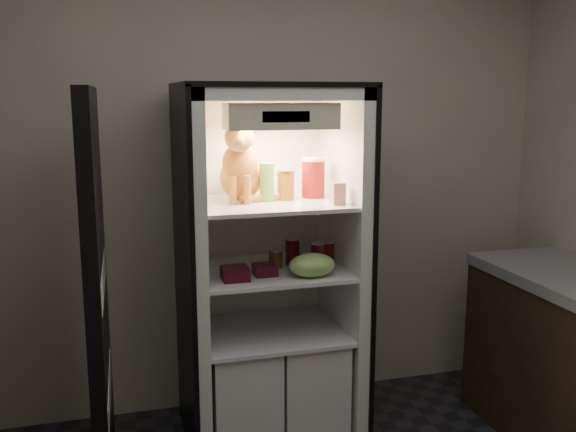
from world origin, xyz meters
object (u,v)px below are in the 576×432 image
mayo_tub (285,185)px  condiment_jar (276,258)px  soda_can_a (293,251)px  refrigerator (268,293)px  pepper_jar (313,178)px  soda_can_b (328,253)px  grape_bag (312,265)px  berry_box_right (265,270)px  tabby_cat (241,168)px  berry_box_left (235,273)px  salsa_jar (286,185)px  cream_carton (338,193)px  soda_can_c (318,256)px  parmesan_shaker (267,182)px

mayo_tub → condiment_jar: bearing=-130.9°
mayo_tub → soda_can_a: 0.35m
refrigerator → pepper_jar: 0.65m
mayo_tub → soda_can_b: mayo_tub is taller
mayo_tub → soda_can_a: (0.02, -0.05, -0.35)m
soda_can_b → grape_bag: 0.24m
mayo_tub → berry_box_right: 0.47m
tabby_cat → grape_bag: size_ratio=1.88×
pepper_jar → berry_box_left: size_ratio=1.62×
tabby_cat → berry_box_right: size_ratio=3.96×
berry_box_left → salsa_jar: bearing=30.2°
condiment_jar → grape_bag: grape_bag is taller
soda_can_b → condiment_jar: bearing=175.2°
grape_bag → berry_box_left: bearing=173.2°
tabby_cat → berry_box_right: (0.08, -0.18, -0.48)m
salsa_jar → cream_carton: salsa_jar is taller
refrigerator → berry_box_left: size_ratio=14.82×
mayo_tub → salsa_jar: salsa_jar is taller
mayo_tub → soda_can_a: bearing=-64.9°
refrigerator → berry_box_right: (-0.06, -0.17, 0.18)m
pepper_jar → soda_can_c: size_ratio=1.54×
grape_bag → soda_can_b: bearing=52.2°
pepper_jar → soda_can_b: pepper_jar is taller
mayo_tub → berry_box_left: bearing=-141.5°
refrigerator → soda_can_a: bearing=-5.6°
soda_can_c → berry_box_left: 0.46m
parmesan_shaker → condiment_jar: size_ratio=2.00×
refrigerator → parmesan_shaker: size_ratio=9.71×
soda_can_a → berry_box_right: soda_can_a is taller
cream_carton → berry_box_right: bearing=168.9°
parmesan_shaker → soda_can_a: bearing=17.2°
cream_carton → tabby_cat: bearing=149.7°
berry_box_right → refrigerator: bearing=71.9°
refrigerator → soda_can_c: size_ratio=14.07×
refrigerator → condiment_jar: bearing=-57.3°
cream_carton → pepper_jar: bearing=101.2°
salsa_jar → condiment_jar: 0.38m
mayo_tub → condiment_jar: (-0.08, -0.09, -0.37)m
berry_box_right → tabby_cat: bearing=113.0°
soda_can_c → berry_box_right: bearing=-171.7°
salsa_jar → pepper_jar: bearing=13.8°
pepper_jar → grape_bag: (-0.09, -0.26, -0.40)m
soda_can_b → soda_can_a: bearing=161.5°
tabby_cat → condiment_jar: bearing=-4.9°
berry_box_left → pepper_jar: bearing=25.0°
parmesan_shaker → pepper_jar: size_ratio=0.94×
refrigerator → mayo_tub: 0.58m
grape_bag → salsa_jar: bearing=108.0°
soda_can_a → pepper_jar: bearing=5.6°
grape_bag → parmesan_shaker: bearing=130.7°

